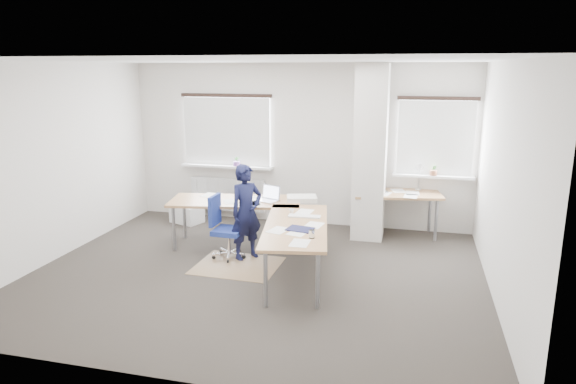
% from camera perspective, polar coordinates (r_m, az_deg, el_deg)
% --- Properties ---
extents(ground, '(6.00, 6.00, 0.00)m').
position_cam_1_polar(ground, '(7.03, -3.55, -9.08)').
color(ground, '#2A2522').
rests_on(ground, ground).
extents(room_shell, '(6.04, 5.04, 2.82)m').
position_cam_1_polar(room_shell, '(6.93, -1.19, 5.65)').
color(room_shell, beige).
rests_on(room_shell, ground).
extents(floor_mat, '(1.18, 1.00, 0.01)m').
position_cam_1_polar(floor_mat, '(7.32, -5.62, -8.13)').
color(floor_mat, '#806446').
rests_on(floor_mat, ground).
extents(white_crate, '(0.63, 0.53, 0.32)m').
position_cam_1_polar(white_crate, '(9.41, -11.17, -2.37)').
color(white_crate, white).
rests_on(white_crate, ground).
extents(desk_main, '(2.82, 2.63, 0.96)m').
position_cam_1_polar(desk_main, '(7.31, -2.33, -2.41)').
color(desk_main, '#A16D45').
rests_on(desk_main, ground).
extents(desk_side, '(1.50, 0.93, 1.22)m').
position_cam_1_polar(desk_side, '(8.57, 12.02, -0.34)').
color(desk_side, '#A16D45').
rests_on(desk_side, ground).
extents(task_chair, '(0.50, 0.50, 0.93)m').
position_cam_1_polar(task_chair, '(7.57, -6.86, -5.37)').
color(task_chair, navy).
rests_on(task_chair, ground).
extents(person, '(0.58, 0.60, 1.39)m').
position_cam_1_polar(person, '(7.39, -4.64, -2.24)').
color(person, black).
rests_on(person, ground).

